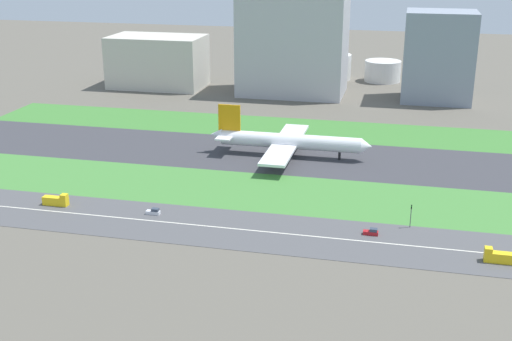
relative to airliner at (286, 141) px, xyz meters
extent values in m
plane|color=#5B564C|center=(-7.62, 0.00, -6.23)|extent=(800.00, 800.00, 0.00)
cube|color=#38383D|center=(-7.62, 0.00, -6.18)|extent=(280.00, 46.00, 0.10)
cube|color=#3D7A33|center=(-7.62, 41.00, -6.18)|extent=(280.00, 36.00, 0.10)
cube|color=#427F38|center=(-7.62, -41.00, -6.18)|extent=(280.00, 36.00, 0.10)
cube|color=#4C4C4F|center=(-7.62, -73.00, -6.18)|extent=(280.00, 28.00, 0.10)
cube|color=silver|center=(-7.62, -73.00, -6.13)|extent=(266.00, 0.50, 0.01)
cylinder|color=white|center=(1.68, 0.00, 0.07)|extent=(56.00, 6.00, 6.00)
cone|color=white|center=(31.68, 0.00, 0.07)|extent=(4.00, 5.70, 5.70)
cone|color=white|center=(-28.82, 0.00, 0.87)|extent=(5.00, 5.40, 5.40)
cube|color=orange|center=(-23.32, 0.00, 8.07)|extent=(9.00, 0.80, 11.00)
cube|color=white|center=(-24.32, 0.00, 1.07)|extent=(6.00, 16.00, 0.60)
cube|color=white|center=(-0.32, 15.00, -1.13)|extent=(10.00, 26.00, 1.00)
cylinder|color=gray|center=(0.68, 9.00, -3.33)|extent=(5.00, 3.20, 3.20)
cube|color=white|center=(-0.32, -15.00, -1.13)|extent=(10.00, 26.00, 1.00)
cylinder|color=gray|center=(0.68, -9.00, -3.33)|extent=(5.00, 3.20, 3.20)
cylinder|color=black|center=(21.28, 0.00, -4.53)|extent=(1.00, 1.00, 3.20)
cylinder|color=black|center=(-2.32, 3.50, -4.53)|extent=(1.00, 1.00, 3.20)
cylinder|color=black|center=(-2.32, -3.50, -4.53)|extent=(1.00, 1.00, 3.20)
cube|color=silver|center=(-29.92, -68.00, -5.58)|extent=(4.40, 1.80, 1.10)
cube|color=#333D4C|center=(-29.12, -68.00, -4.58)|extent=(2.20, 1.66, 0.90)
cube|color=yellow|center=(72.83, -78.00, -4.73)|extent=(8.40, 2.50, 2.80)
cube|color=yellow|center=(69.63, -78.00, -2.73)|extent=(2.00, 2.30, 1.20)
cube|color=#B2191E|center=(37.90, -68.00, -5.58)|extent=(4.40, 1.80, 1.10)
cube|color=#333D4C|center=(38.70, -68.00, -4.58)|extent=(2.20, 1.66, 0.90)
cube|color=yellow|center=(-63.58, -68.00, -4.73)|extent=(8.40, 2.50, 2.80)
cube|color=yellow|center=(-60.38, -68.00, -2.73)|extent=(2.00, 2.30, 1.20)
cylinder|color=#4C4C51|center=(49.08, -60.00, -3.13)|extent=(0.24, 0.24, 6.00)
cube|color=black|center=(49.08, -60.00, 0.47)|extent=(0.36, 0.36, 1.20)
sphere|color=#19D826|center=(49.08, -60.20, 0.77)|extent=(0.24, 0.24, 0.24)
cube|color=beige|center=(-97.62, 114.00, 8.49)|extent=(53.69, 32.01, 29.45)
cube|color=#B2B2B7|center=(-17.75, 114.00, 20.98)|extent=(57.48, 38.03, 54.42)
cube|color=gray|center=(60.12, 114.00, 17.32)|extent=(36.06, 29.97, 47.10)
cylinder|color=silver|center=(-1.10, 159.00, 1.42)|extent=(23.52, 23.52, 15.31)
cylinder|color=silver|center=(29.88, 159.00, 0.07)|extent=(21.67, 21.67, 12.60)
camera|label=1|loc=(45.16, -248.12, 75.61)|focal=46.50mm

